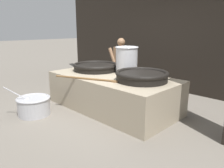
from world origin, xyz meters
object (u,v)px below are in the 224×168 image
at_px(giant_wok_near, 96,67).
at_px(giant_wok_far, 142,76).
at_px(stock_pot, 127,60).
at_px(cook, 121,64).
at_px(prep_bowl_vegetables, 34,105).

bearing_deg(giant_wok_near, giant_wok_far, -3.38).
bearing_deg(stock_pot, cook, 141.63).
relative_size(stock_pot, prep_bowl_vegetables, 0.75).
height_order(giant_wok_near, giant_wok_far, giant_wok_far).
distance_m(stock_pot, cook, 0.90).
xyz_separation_m(giant_wok_near, prep_bowl_vegetables, (-0.13, -1.63, -0.64)).
bearing_deg(prep_bowl_vegetables, stock_pot, 64.55).
distance_m(giant_wok_near, stock_pot, 0.85).
bearing_deg(cook, stock_pot, 139.61).
bearing_deg(cook, giant_wok_near, 81.47).
xyz_separation_m(stock_pot, cook, (-0.68, 0.54, -0.25)).
distance_m(giant_wok_far, cook, 1.68).
relative_size(giant_wok_near, cook, 0.74).
relative_size(giant_wok_far, prep_bowl_vegetables, 1.29).
height_order(giant_wok_near, cook, cook).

